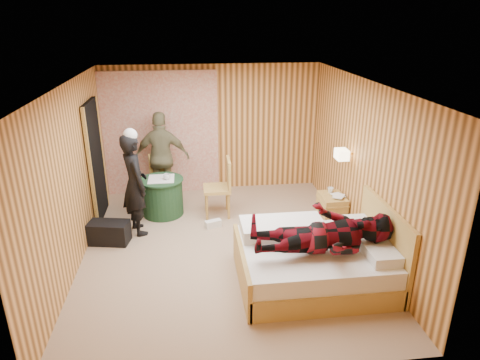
{
  "coord_description": "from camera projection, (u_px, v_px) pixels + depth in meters",
  "views": [
    {
      "loc": [
        -0.45,
        -5.74,
        3.36
      ],
      "look_at": [
        0.27,
        0.17,
        1.05
      ],
      "focal_mm": 32.0,
      "sensor_mm": 36.0,
      "label": 1
    }
  ],
  "objects": [
    {
      "name": "floor",
      "position": [
        224.0,
        248.0,
        6.58
      ],
      "size": [
        4.2,
        5.0,
        0.01
      ],
      "primitive_type": "cube",
      "color": "tan",
      "rests_on": "ground"
    },
    {
      "name": "ceiling",
      "position": [
        222.0,
        84.0,
        5.67
      ],
      "size": [
        4.2,
        5.0,
        0.01
      ],
      "primitive_type": "cube",
      "color": "white",
      "rests_on": "wall_back"
    },
    {
      "name": "wall_back",
      "position": [
        212.0,
        129.0,
        8.44
      ],
      "size": [
        4.2,
        0.02,
        2.5
      ],
      "primitive_type": "cube",
      "color": "#F0AA5C",
      "rests_on": "floor"
    },
    {
      "name": "wall_left",
      "position": [
        71.0,
        179.0,
        5.89
      ],
      "size": [
        0.02,
        5.0,
        2.5
      ],
      "primitive_type": "cube",
      "color": "#F0AA5C",
      "rests_on": "floor"
    },
    {
      "name": "wall_right",
      "position": [
        363.0,
        166.0,
        6.36
      ],
      "size": [
        0.02,
        5.0,
        2.5
      ],
      "primitive_type": "cube",
      "color": "#F0AA5C",
      "rests_on": "floor"
    },
    {
      "name": "curtain",
      "position": [
        161.0,
        134.0,
        8.28
      ],
      "size": [
        2.2,
        0.08,
        2.4
      ],
      "primitive_type": "cube",
      "color": "beige",
      "rests_on": "floor"
    },
    {
      "name": "doorway",
      "position": [
        96.0,
        161.0,
        7.27
      ],
      "size": [
        0.06,
        0.9,
        2.05
      ],
      "primitive_type": "cube",
      "color": "black",
      "rests_on": "floor"
    },
    {
      "name": "wall_lamp",
      "position": [
        342.0,
        154.0,
        6.74
      ],
      "size": [
        0.26,
        0.24,
        0.16
      ],
      "color": "gold",
      "rests_on": "wall_right"
    },
    {
      "name": "bed",
      "position": [
        314.0,
        260.0,
        5.69
      ],
      "size": [
        1.97,
        1.52,
        1.05
      ],
      "color": "tan",
      "rests_on": "floor"
    },
    {
      "name": "nightstand",
      "position": [
        332.0,
        210.0,
        7.23
      ],
      "size": [
        0.41,
        0.55,
        0.53
      ],
      "color": "tan",
      "rests_on": "floor"
    },
    {
      "name": "round_table",
      "position": [
        163.0,
        196.0,
        7.59
      ],
      "size": [
        0.77,
        0.77,
        0.68
      ],
      "color": "#204625",
      "rests_on": "floor"
    },
    {
      "name": "chair_far",
      "position": [
        162.0,
        174.0,
        8.09
      ],
      "size": [
        0.53,
        0.53,
        0.93
      ],
      "rotation": [
        0.0,
        0.0,
        0.3
      ],
      "color": "tan",
      "rests_on": "floor"
    },
    {
      "name": "chair_near",
      "position": [
        222.0,
        183.0,
        7.48
      ],
      "size": [
        0.48,
        0.48,
        1.04
      ],
      "rotation": [
        0.0,
        0.0,
        -1.58
      ],
      "color": "tan",
      "rests_on": "floor"
    },
    {
      "name": "duffel_bag",
      "position": [
        109.0,
        232.0,
        6.69
      ],
      "size": [
        0.67,
        0.44,
        0.35
      ],
      "primitive_type": "cube",
      "rotation": [
        0.0,
        0.0,
        -0.19
      ],
      "color": "black",
      "rests_on": "floor"
    },
    {
      "name": "sneaker_left",
      "position": [
        170.0,
        213.0,
        7.6
      ],
      "size": [
        0.33,
        0.23,
        0.14
      ],
      "primitive_type": "cube",
      "rotation": [
        0.0,
        0.0,
        0.39
      ],
      "color": "white",
      "rests_on": "floor"
    },
    {
      "name": "sneaker_right",
      "position": [
        213.0,
        224.0,
        7.21
      ],
      "size": [
        0.29,
        0.19,
        0.12
      ],
      "primitive_type": "cube",
      "rotation": [
        0.0,
        0.0,
        0.33
      ],
      "color": "white",
      "rests_on": "floor"
    },
    {
      "name": "woman_standing",
      "position": [
        135.0,
        184.0,
        6.8
      ],
      "size": [
        0.61,
        0.72,
        1.67
      ],
      "primitive_type": "imported",
      "rotation": [
        0.0,
        0.0,
        1.98
      ],
      "color": "black",
      "rests_on": "floor"
    },
    {
      "name": "man_at_table",
      "position": [
        162.0,
        157.0,
        8.0
      ],
      "size": [
        1.05,
        0.52,
        1.72
      ],
      "primitive_type": "imported",
      "rotation": [
        0.0,
        0.0,
        3.04
      ],
      "color": "#75704E",
      "rests_on": "floor"
    },
    {
      "name": "man_on_bed",
      "position": [
        325.0,
        224.0,
        5.25
      ],
      "size": [
        0.86,
        0.67,
        1.77
      ],
      "primitive_type": "imported",
      "rotation": [
        0.0,
        1.57,
        0.0
      ],
      "color": "#620912",
      "rests_on": "bed"
    },
    {
      "name": "book_lower",
      "position": [
        334.0,
        196.0,
        7.09
      ],
      "size": [
        0.22,
        0.26,
        0.02
      ],
      "primitive_type": "imported",
      "rotation": [
        0.0,
        0.0,
        0.25
      ],
      "color": "white",
      "rests_on": "nightstand"
    },
    {
      "name": "book_upper",
      "position": [
        334.0,
        195.0,
        7.08
      ],
      "size": [
        0.26,
        0.28,
        0.02
      ],
      "primitive_type": "imported",
      "rotation": [
        0.0,
        0.0,
        -0.61
      ],
      "color": "white",
      "rests_on": "nightstand"
    },
    {
      "name": "cup_nightstand",
      "position": [
        330.0,
        190.0,
        7.24
      ],
      "size": [
        0.13,
        0.13,
        0.09
      ],
      "primitive_type": "imported",
      "rotation": [
        0.0,
        0.0,
        0.33
      ],
      "color": "white",
      "rests_on": "nightstand"
    },
    {
      "name": "cup_table",
      "position": [
        167.0,
        177.0,
        7.42
      ],
      "size": [
        0.16,
        0.16,
        0.1
      ],
      "primitive_type": "imported",
      "rotation": [
        0.0,
        0.0,
        -0.32
      ],
      "color": "white",
      "rests_on": "round_table"
    }
  ]
}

